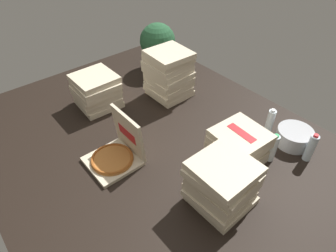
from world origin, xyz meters
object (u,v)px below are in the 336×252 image
at_px(pizza_stack_center_far, 169,74).
at_px(ice_bucket, 294,137).
at_px(pizza_stack_left_far, 222,183).
at_px(pizza_stack_right_far, 96,91).
at_px(potted_plant, 158,44).
at_px(water_bottle_1, 311,148).
at_px(pizza_stack_right_near, 239,146).
at_px(water_bottle_0, 273,148).
at_px(water_bottle_2, 270,122).
at_px(open_pizza_box, 117,152).

height_order(pizza_stack_center_far, ice_bucket, pizza_stack_center_far).
relative_size(pizza_stack_center_far, ice_bucket, 1.65).
bearing_deg(pizza_stack_left_far, pizza_stack_right_far, -177.25).
bearing_deg(pizza_stack_left_far, ice_bucket, 89.81).
height_order(pizza_stack_right_far, potted_plant, potted_plant).
relative_size(water_bottle_1, potted_plant, 0.49).
distance_m(pizza_stack_center_far, potted_plant, 0.55).
xyz_separation_m(pizza_stack_center_far, pizza_stack_right_near, (0.98, -0.16, -0.10)).
bearing_deg(water_bottle_0, water_bottle_2, 128.95).
bearing_deg(water_bottle_2, water_bottle_0, -51.05).
distance_m(pizza_stack_right_far, pizza_stack_left_far, 1.45).
bearing_deg(pizza_stack_right_far, water_bottle_2, 34.92).
bearing_deg(potted_plant, pizza_stack_right_far, -77.14).
relative_size(pizza_stack_center_far, water_bottle_0, 1.87).
bearing_deg(water_bottle_2, open_pizza_box, -115.76).
bearing_deg(pizza_stack_center_far, open_pizza_box, -63.60).
relative_size(pizza_stack_right_near, pizza_stack_right_far, 0.97).
relative_size(open_pizza_box, water_bottle_0, 1.55).
bearing_deg(water_bottle_2, pizza_stack_center_far, -165.05).
height_order(pizza_stack_right_far, water_bottle_1, pizza_stack_right_far).
bearing_deg(potted_plant, water_bottle_0, -7.94).
xyz_separation_m(open_pizza_box, water_bottle_1, (0.91, 1.10, 0.04)).
height_order(pizza_stack_center_far, water_bottle_2, pizza_stack_center_far).
relative_size(ice_bucket, water_bottle_1, 1.13).
distance_m(pizza_stack_right_near, water_bottle_1, 0.53).
xyz_separation_m(ice_bucket, water_bottle_2, (-0.20, -0.05, 0.05)).
bearing_deg(open_pizza_box, water_bottle_0, 50.44).
height_order(open_pizza_box, pizza_stack_left_far, open_pizza_box).
bearing_deg(pizza_stack_right_near, water_bottle_1, 48.94).
height_order(pizza_stack_right_far, water_bottle_2, pizza_stack_right_far).
relative_size(ice_bucket, potted_plant, 0.55).
height_order(open_pizza_box, pizza_stack_right_far, open_pizza_box).
relative_size(pizza_stack_right_far, water_bottle_1, 1.58).
relative_size(pizza_stack_center_far, water_bottle_2, 1.87).
xyz_separation_m(open_pizza_box, water_bottle_0, (0.73, 0.88, 0.04)).
distance_m(water_bottle_2, potted_plant, 1.46).
xyz_separation_m(water_bottle_1, water_bottle_2, (-0.37, 0.02, 0.00)).
xyz_separation_m(open_pizza_box, pizza_stack_left_far, (0.74, 0.31, 0.10)).
distance_m(pizza_stack_left_far, water_bottle_0, 0.57).
bearing_deg(potted_plant, water_bottle_2, 0.23).
xyz_separation_m(pizza_stack_right_far, water_bottle_1, (1.62, 0.85, -0.03)).
xyz_separation_m(open_pizza_box, potted_plant, (-0.91, 1.11, 0.20)).
bearing_deg(open_pizza_box, pizza_stack_left_far, 22.93).
height_order(open_pizza_box, pizza_stack_center_far, pizza_stack_center_far).
xyz_separation_m(pizza_stack_right_far, potted_plant, (-0.20, 0.87, 0.13)).
relative_size(pizza_stack_right_near, ice_bucket, 1.35).
relative_size(water_bottle_0, water_bottle_2, 1.00).
height_order(pizza_stack_right_near, potted_plant, potted_plant).
bearing_deg(pizza_stack_left_far, pizza_stack_center_far, 154.82).
xyz_separation_m(open_pizza_box, pizza_stack_right_near, (0.56, 0.70, 0.05)).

